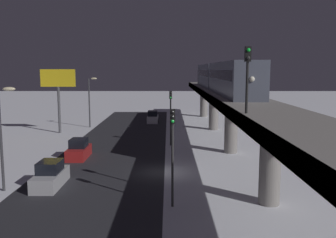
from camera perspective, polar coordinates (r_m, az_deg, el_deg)
ground_plane at (r=32.36m, az=-1.18°, el=-8.23°), size 240.00×240.00×0.00m
avenue_asphalt at (r=32.88m, az=-10.27°, el=-8.09°), size 11.00×91.06×0.01m
elevated_railway at (r=32.00m, az=11.97°, el=1.28°), size 5.00×91.06×6.24m
subway_train at (r=48.34m, az=8.07°, el=6.61°), size 2.94×36.87×3.40m
rail_signal at (r=22.61m, az=12.24°, el=7.74°), size 0.36×0.41×4.00m
sedan_white at (r=61.94m, az=-2.39°, el=0.19°), size 1.91×4.26×1.97m
sedan_silver at (r=29.79m, az=-17.80°, el=-8.42°), size 1.80×4.46×1.97m
sedan_red at (r=38.21m, az=-13.67°, el=-4.73°), size 1.80×4.07×1.97m
traffic_light_near at (r=23.45m, az=0.71°, el=-3.82°), size 0.32×0.44×6.40m
traffic_light_mid at (r=42.66m, az=0.41°, el=1.40°), size 0.32×0.44×6.40m
commercial_billboard at (r=53.34m, az=-16.68°, el=5.18°), size 4.80×0.36×8.90m
street_lamp_near at (r=28.99m, az=-24.20°, el=-1.05°), size 1.35×0.44×7.65m
street_lamp_far at (r=57.51m, az=-11.92°, el=3.49°), size 1.35×0.44×7.65m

